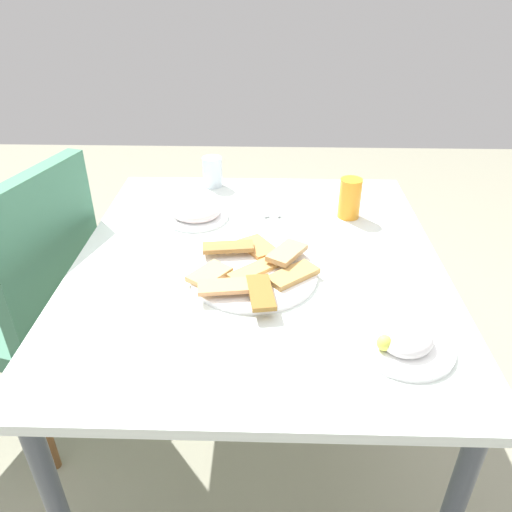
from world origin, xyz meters
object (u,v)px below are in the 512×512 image
object	(u,v)px
drinking_glass	(212,172)
paper_napkin	(262,205)
dining_table	(258,283)
dining_chair	(30,293)
pide_platter	(254,271)
salad_plate_greens	(196,212)
soda_can	(350,198)
spoon	(257,204)
fork	(268,204)
salad_plate_rice	(405,343)

from	to	relation	value
drinking_glass	paper_napkin	world-z (taller)	drinking_glass
dining_table	dining_chair	bearing A→B (deg)	82.02
pide_platter	salad_plate_greens	bearing A→B (deg)	30.52
soda_can	spoon	distance (m)	0.30
pide_platter	soda_can	size ratio (longest dim) A/B	2.94
salad_plate_greens	pide_platter	bearing A→B (deg)	-149.48
dining_table	drinking_glass	xyz separation A→B (m)	(0.48, 0.17, 0.12)
dining_table	soda_can	world-z (taller)	soda_can
drinking_glass	fork	distance (m)	0.25
dining_chair	pide_platter	distance (m)	0.74
salad_plate_rice	drinking_glass	xyz separation A→B (m)	(0.82, 0.47, 0.03)
pide_platter	salad_plate_rice	bearing A→B (deg)	-129.35
soda_can	spoon	xyz separation A→B (m)	(0.07, 0.28, -0.06)
pide_platter	drinking_glass	size ratio (longest dim) A/B	3.54
salad_plate_rice	pide_platter	bearing A→B (deg)	50.65
dining_chair	fork	bearing A→B (deg)	-72.06
dining_chair	soda_can	size ratio (longest dim) A/B	7.60
salad_plate_greens	drinking_glass	distance (m)	0.25
salad_plate_greens	spoon	xyz separation A→B (m)	(0.09, -0.18, -0.01)
salad_plate_rice	spoon	world-z (taller)	salad_plate_rice
spoon	drinking_glass	bearing A→B (deg)	24.99
drinking_glass	spoon	distance (m)	0.22
drinking_glass	fork	size ratio (longest dim) A/B	0.53
spoon	salad_plate_rice	bearing A→B (deg)	-174.64
fork	spoon	xyz separation A→B (m)	(0.00, 0.04, 0.00)
soda_can	spoon	size ratio (longest dim) A/B	0.63
fork	dining_chair	bearing A→B (deg)	85.77
soda_can	drinking_glass	size ratio (longest dim) A/B	1.21
dining_table	drinking_glass	bearing A→B (deg)	19.06
fork	paper_napkin	bearing A→B (deg)	67.83
fork	soda_can	bearing A→B (deg)	-128.32
paper_napkin	fork	bearing A→B (deg)	-90.00
soda_can	spoon	world-z (taller)	soda_can
dining_table	soda_can	size ratio (longest dim) A/B	9.04
pide_platter	salad_plate_rice	size ratio (longest dim) A/B	1.84
paper_napkin	dining_table	bearing A→B (deg)	178.92
dining_table	paper_napkin	distance (m)	0.34
dining_table	fork	world-z (taller)	fork
dining_chair	drinking_glass	world-z (taller)	dining_chair
dining_table	salad_plate_rice	xyz separation A→B (m)	(-0.34, -0.31, 0.09)
dining_chair	salad_plate_rice	world-z (taller)	dining_chair
salad_plate_greens	paper_napkin	world-z (taller)	salad_plate_greens
dining_chair	spoon	world-z (taller)	dining_chair
dining_chair	salad_plate_greens	size ratio (longest dim) A/B	4.73
soda_can	fork	distance (m)	0.26
pide_platter	paper_napkin	size ratio (longest dim) A/B	3.08
salad_plate_greens	drinking_glass	xyz separation A→B (m)	(0.25, -0.02, 0.03)
dining_chair	paper_napkin	xyz separation A→B (m)	(0.23, -0.70, 0.19)
salad_plate_greens	fork	world-z (taller)	salad_plate_greens
dining_table	spoon	size ratio (longest dim) A/B	5.73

